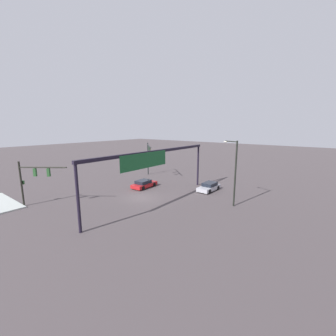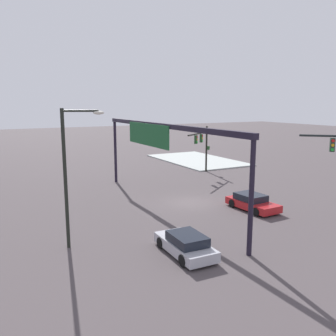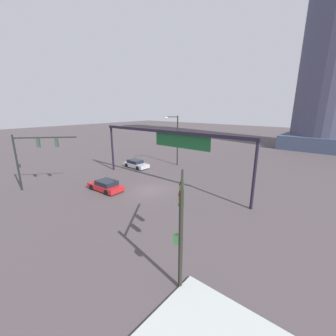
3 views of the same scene
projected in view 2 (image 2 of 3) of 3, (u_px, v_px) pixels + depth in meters
The scene contains 7 objects.
ground_plane at pixel (189, 203), 29.74m from camera, with size 199.50×199.50×0.00m, color #4C4345.
sidewalk_corner at pixel (197, 160), 51.69m from camera, with size 15.15×8.89×0.15m, color #B2B9B4.
traffic_signal_opposite_side at pixel (202, 143), 41.50m from camera, with size 3.48×4.97×5.46m.
streetlamp_curved_arm at pixel (70, 169), 19.77m from camera, with size 1.17×2.21×7.89m.
overhead_sign_gantry at pixel (158, 137), 27.93m from camera, with size 21.25×0.43×6.64m.
sedan_car_approaching at pixel (186, 244), 19.50m from camera, with size 4.26×1.99×1.21m.
sedan_car_waiting_far at pixel (252, 202), 27.76m from camera, with size 4.37×2.15×1.21m.
Camera 2 is at (-24.52, 15.12, 8.14)m, focal length 38.35 mm.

